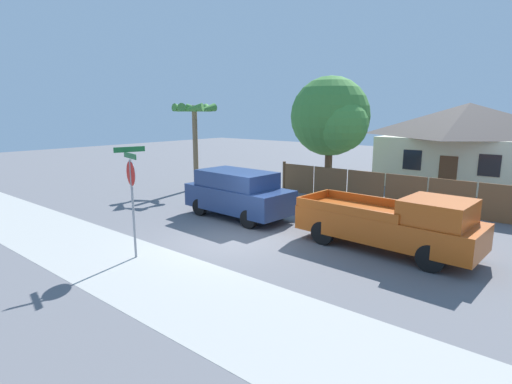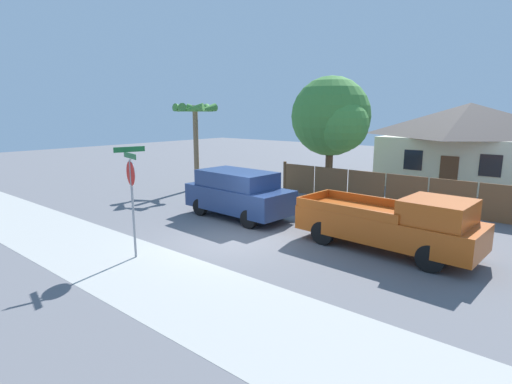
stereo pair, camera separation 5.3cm
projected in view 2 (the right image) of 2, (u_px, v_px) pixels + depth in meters
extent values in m
plane|color=slate|center=(234.00, 240.00, 13.51)|extent=(80.00, 80.00, 0.00)
cube|color=#A3A39E|center=(143.00, 272.00, 10.80)|extent=(36.00, 3.20, 0.01)
cube|color=brown|center=(299.00, 179.00, 21.40)|extent=(1.83, 0.06, 1.51)
cube|color=brown|center=(330.00, 183.00, 20.21)|extent=(1.83, 0.06, 1.51)
cube|color=brown|center=(366.00, 187.00, 19.01)|extent=(1.83, 0.06, 1.51)
cube|color=brown|center=(406.00, 192.00, 17.82)|extent=(1.83, 0.06, 1.51)
cube|color=brown|center=(451.00, 198.00, 16.62)|extent=(1.83, 0.06, 1.51)
cube|color=brown|center=(504.00, 204.00, 15.43)|extent=(1.83, 0.06, 1.51)
cube|color=brown|center=(285.00, 176.00, 21.99)|extent=(0.12, 0.12, 1.61)
cube|color=beige|center=(465.00, 161.00, 23.61)|extent=(8.41, 6.90, 2.86)
pyramid|color=#514742|center=(469.00, 120.00, 23.14)|extent=(9.08, 7.45, 1.94)
cube|color=black|center=(413.00, 160.00, 22.14)|extent=(1.00, 0.04, 1.10)
cube|color=black|center=(490.00, 166.00, 19.77)|extent=(1.00, 0.04, 1.10)
cube|color=brown|center=(448.00, 175.00, 21.08)|extent=(0.90, 0.04, 2.00)
cylinder|color=brown|center=(329.00, 169.00, 21.79)|extent=(0.40, 0.40, 2.47)
sphere|color=#428438|center=(331.00, 116.00, 21.24)|extent=(4.20, 4.20, 4.20)
sphere|color=#478F3C|center=(342.00, 125.00, 20.33)|extent=(2.73, 2.73, 2.73)
cylinder|color=brown|center=(196.00, 148.00, 22.28)|extent=(0.28, 0.28, 4.63)
cone|color=#428438|center=(205.00, 109.00, 21.36)|extent=(0.44, 1.53, 0.67)
cone|color=#428438|center=(210.00, 110.00, 22.15)|extent=(1.55, 1.15, 0.67)
cone|color=#428438|center=(200.00, 110.00, 22.66)|extent=(1.55, 1.15, 0.67)
cone|color=#428438|center=(185.00, 110.00, 22.38)|extent=(0.44, 1.53, 0.67)
cone|color=#428438|center=(180.00, 109.00, 21.60)|extent=(1.55, 1.15, 0.67)
cone|color=#428438|center=(190.00, 109.00, 21.08)|extent=(1.55, 1.15, 0.67)
cube|color=navy|center=(239.00, 198.00, 16.32)|extent=(4.65, 2.20, 0.94)
cube|color=navy|center=(237.00, 179.00, 16.24)|extent=(3.28, 1.97, 0.64)
cube|color=black|center=(264.00, 183.00, 15.23)|extent=(0.15, 1.74, 0.54)
cylinder|color=black|center=(279.00, 211.00, 16.10)|extent=(0.71, 0.22, 0.71)
cylinder|color=black|center=(249.00, 219.00, 14.83)|extent=(0.71, 0.22, 0.71)
cylinder|color=black|center=(231.00, 200.00, 17.97)|extent=(0.71, 0.22, 0.71)
cylinder|color=black|center=(200.00, 207.00, 16.71)|extent=(0.71, 0.22, 0.71)
cube|color=#B74C14|center=(385.00, 226.00, 12.44)|extent=(5.63, 2.27, 0.79)
cube|color=#B74C14|center=(438.00, 211.00, 11.28)|extent=(1.86, 1.92, 0.67)
cube|color=#B74C14|center=(373.00, 200.00, 13.64)|extent=(3.48, 0.25, 0.28)
cube|color=#B74C14|center=(344.00, 210.00, 12.28)|extent=(3.48, 0.25, 0.28)
cube|color=#B74C14|center=(313.00, 197.00, 14.15)|extent=(0.17, 1.89, 0.28)
cylinder|color=black|center=(452.00, 243.00, 12.01)|extent=(0.77, 0.22, 0.77)
cylinder|color=black|center=(430.00, 258.00, 10.73)|extent=(0.77, 0.22, 0.77)
cylinder|color=black|center=(350.00, 222.00, 14.29)|extent=(0.77, 0.22, 0.77)
cylinder|color=black|center=(323.00, 233.00, 13.02)|extent=(0.77, 0.22, 0.77)
cylinder|color=gray|center=(133.00, 209.00, 11.64)|extent=(0.07, 0.07, 2.94)
cylinder|color=red|center=(131.00, 173.00, 11.43)|extent=(0.70, 0.20, 0.71)
cylinder|color=white|center=(131.00, 173.00, 11.43)|extent=(0.73, 0.20, 0.76)
cube|color=#19602D|center=(130.00, 156.00, 11.33)|extent=(0.96, 0.27, 0.15)
cube|color=#19602D|center=(129.00, 149.00, 11.30)|extent=(0.25, 0.87, 0.15)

